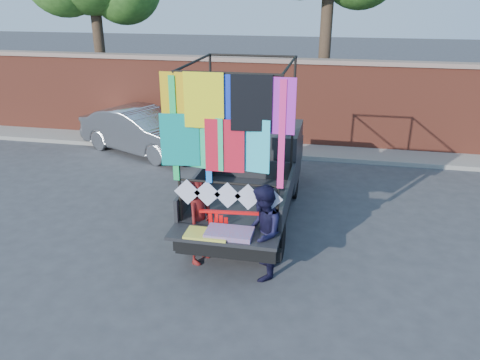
% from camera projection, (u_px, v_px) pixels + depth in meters
% --- Properties ---
extents(ground, '(90.00, 90.00, 0.00)m').
position_uv_depth(ground, '(238.00, 265.00, 8.10)').
color(ground, '#38383A').
rests_on(ground, ground).
extents(brick_wall, '(30.00, 0.45, 2.61)m').
position_uv_depth(brick_wall, '(286.00, 102.00, 13.96)').
color(brick_wall, brown).
rests_on(brick_wall, ground).
extents(curb, '(30.00, 1.20, 0.12)m').
position_uv_depth(curb, '(282.00, 150.00, 13.80)').
color(curb, gray).
rests_on(curb, ground).
extents(pickup_truck, '(2.10, 5.27, 3.32)m').
position_uv_depth(pickup_truck, '(255.00, 170.00, 10.05)').
color(pickup_truck, black).
rests_on(pickup_truck, ground).
extents(sedan, '(4.17, 2.82, 1.30)m').
position_uv_depth(sedan, '(142.00, 131.00, 13.57)').
color(sedan, '#A2A4A9').
rests_on(sedan, ground).
extents(woman, '(0.50, 0.64, 1.53)m').
position_uv_depth(woman, '(200.00, 221.00, 7.97)').
color(woman, maroon).
rests_on(woman, ground).
extents(man, '(0.68, 0.83, 1.61)m').
position_uv_depth(man, '(262.00, 233.00, 7.50)').
color(man, black).
rests_on(man, ground).
extents(streamer_bundle, '(1.01, 0.15, 0.69)m').
position_uv_depth(streamer_bundle, '(223.00, 223.00, 7.72)').
color(streamer_bundle, '#FF0D0E').
rests_on(streamer_bundle, ground).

